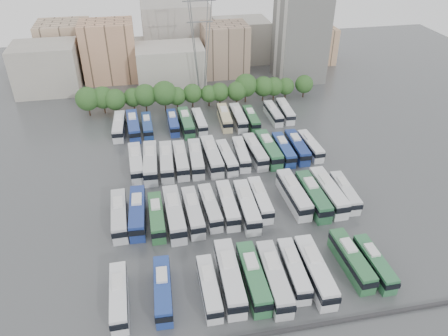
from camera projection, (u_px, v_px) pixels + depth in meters
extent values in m
plane|color=#424447|center=(230.00, 194.00, 87.04)|extent=(220.00, 220.00, 0.00)
cube|color=#2D2D30|center=(279.00, 332.00, 59.66)|extent=(56.00, 0.50, 0.50)
cylinder|color=black|center=(90.00, 111.00, 116.25)|extent=(0.36, 0.36, 2.61)
sphere|color=#234C1E|center=(87.00, 99.00, 114.34)|extent=(6.26, 6.26, 6.26)
cylinder|color=black|center=(105.00, 109.00, 117.53)|extent=(0.36, 0.36, 2.46)
sphere|color=#234C1E|center=(103.00, 98.00, 115.73)|extent=(5.89, 5.89, 5.89)
cylinder|color=black|center=(117.00, 111.00, 116.83)|extent=(0.36, 0.36, 2.36)
sphere|color=#234C1E|center=(115.00, 99.00, 115.10)|extent=(5.66, 5.66, 5.66)
cylinder|color=black|center=(134.00, 107.00, 118.96)|extent=(0.36, 0.36, 2.12)
sphere|color=#234C1E|center=(133.00, 97.00, 117.40)|extent=(5.10, 5.10, 5.10)
cylinder|color=black|center=(146.00, 107.00, 118.54)|extent=(0.36, 0.36, 2.52)
sphere|color=#234C1E|center=(145.00, 95.00, 116.69)|extent=(6.05, 6.05, 6.05)
cylinder|color=black|center=(166.00, 106.00, 118.90)|extent=(0.36, 0.36, 2.74)
sphere|color=#234C1E|center=(165.00, 93.00, 116.89)|extent=(6.58, 6.58, 6.58)
cylinder|color=black|center=(177.00, 106.00, 119.83)|extent=(0.36, 0.36, 2.08)
sphere|color=#234C1E|center=(177.00, 96.00, 118.31)|extent=(4.99, 4.99, 4.99)
cylinder|color=black|center=(193.00, 103.00, 121.00)|extent=(0.36, 0.36, 2.18)
sphere|color=#234C1E|center=(192.00, 93.00, 119.40)|extent=(5.23, 5.23, 5.23)
cylinder|color=black|center=(209.00, 103.00, 121.56)|extent=(0.36, 0.36, 1.96)
sphere|color=#234C1E|center=(209.00, 94.00, 120.12)|extent=(4.71, 4.71, 4.71)
cylinder|color=black|center=(220.00, 102.00, 121.86)|extent=(0.36, 0.36, 2.15)
sphere|color=#234C1E|center=(220.00, 92.00, 120.29)|extent=(5.15, 5.15, 5.15)
cylinder|color=black|center=(237.00, 101.00, 122.13)|extent=(0.36, 0.36, 2.21)
sphere|color=#234C1E|center=(237.00, 91.00, 120.50)|extent=(5.31, 5.31, 5.31)
cylinder|color=black|center=(245.00, 97.00, 123.84)|extent=(0.36, 0.36, 2.68)
sphere|color=#234C1E|center=(246.00, 85.00, 121.88)|extent=(6.43, 6.43, 6.43)
cylinder|color=black|center=(263.00, 97.00, 124.50)|extent=(0.36, 0.36, 2.35)
sphere|color=#234C1E|center=(263.00, 86.00, 122.77)|extent=(5.64, 5.64, 5.64)
cylinder|color=black|center=(273.00, 96.00, 125.11)|extent=(0.36, 0.36, 2.19)
sphere|color=#234C1E|center=(274.00, 86.00, 123.51)|extent=(5.25, 5.25, 5.25)
cylinder|color=black|center=(285.00, 95.00, 125.94)|extent=(0.36, 0.36, 2.02)
sphere|color=#234C1E|center=(286.00, 86.00, 124.46)|extent=(4.85, 4.85, 4.85)
cylinder|color=black|center=(303.00, 94.00, 126.72)|extent=(0.36, 0.36, 2.16)
sphere|color=#234C1E|center=(304.00, 84.00, 125.13)|extent=(5.19, 5.19, 5.19)
cube|color=#9E998E|center=(47.00, 68.00, 127.65)|extent=(18.00, 14.00, 14.00)
cube|color=tan|center=(109.00, 51.00, 134.44)|extent=(16.00, 12.00, 18.00)
cube|color=#ADA89E|center=(170.00, 66.00, 132.37)|extent=(20.00, 14.00, 12.00)
cube|color=gray|center=(225.00, 50.00, 139.15)|extent=(14.00, 12.00, 16.00)
cube|color=gray|center=(176.00, 33.00, 147.36)|extent=(22.00, 16.00, 20.00)
cube|color=tan|center=(66.00, 47.00, 140.97)|extent=(16.00, 14.00, 16.00)
cube|color=#A39E93|center=(241.00, 40.00, 150.90)|extent=(18.00, 14.00, 14.00)
cube|color=tan|center=(312.00, 44.00, 150.37)|extent=(14.00, 12.00, 12.00)
cube|color=gray|center=(142.00, 56.00, 143.17)|extent=(12.00, 10.00, 10.00)
cube|color=silver|center=(300.00, 37.00, 133.41)|extent=(14.00, 14.00, 26.00)
cylinder|color=slate|center=(194.00, 40.00, 117.48)|extent=(2.90, 2.91, 33.83)
cylinder|color=slate|center=(192.00, 35.00, 120.79)|extent=(2.90, 2.91, 33.83)
cylinder|color=slate|center=(209.00, 39.00, 118.13)|extent=(2.90, 2.91, 33.83)
cylinder|color=slate|center=(206.00, 35.00, 121.44)|extent=(2.90, 2.91, 33.83)
cube|color=slate|center=(199.00, 1.00, 114.31)|extent=(9.00, 0.30, 0.30)
cube|color=slate|center=(200.00, 22.00, 117.25)|extent=(7.00, 0.30, 0.30)
cube|color=white|center=(119.00, 297.00, 62.98)|extent=(2.56, 11.22, 3.17)
cube|color=black|center=(119.00, 295.00, 62.54)|extent=(2.67, 11.39, 0.93)
cube|color=silver|center=(117.00, 281.00, 63.16)|extent=(1.63, 3.01, 0.41)
cube|color=navy|center=(163.00, 291.00, 64.03)|extent=(2.85, 11.34, 3.19)
cube|color=black|center=(163.00, 288.00, 63.58)|extent=(2.97, 11.51, 0.94)
cube|color=silver|center=(162.00, 275.00, 64.22)|extent=(1.72, 3.06, 0.41)
cube|color=silver|center=(209.00, 288.00, 64.48)|extent=(2.37, 10.91, 3.09)
cube|color=black|center=(209.00, 286.00, 64.05)|extent=(2.48, 11.07, 0.91)
cube|color=silver|center=(207.00, 273.00, 64.67)|extent=(1.56, 2.91, 0.40)
cube|color=silver|center=(230.00, 278.00, 65.80)|extent=(3.17, 13.27, 3.74)
cube|color=black|center=(230.00, 275.00, 65.27)|extent=(3.31, 13.47, 1.10)
cube|color=silver|center=(228.00, 260.00, 66.03)|extent=(1.97, 3.57, 0.48)
cube|color=#307043|center=(253.00, 278.00, 65.87)|extent=(2.76, 12.50, 3.54)
cube|color=black|center=(253.00, 276.00, 65.37)|extent=(2.89, 12.69, 1.04)
cube|color=silver|center=(251.00, 261.00, 66.08)|extent=(1.80, 3.34, 0.46)
cube|color=silver|center=(274.00, 278.00, 65.74)|extent=(3.16, 12.95, 3.65)
cube|color=black|center=(274.00, 276.00, 65.23)|extent=(3.29, 13.15, 1.07)
cube|color=silver|center=(272.00, 261.00, 65.96)|extent=(1.94, 3.49, 0.47)
cube|color=silver|center=(293.00, 270.00, 67.41)|extent=(2.91, 11.45, 3.22)
cube|color=black|center=(294.00, 268.00, 66.96)|extent=(3.03, 11.63, 0.95)
cube|color=silver|center=(292.00, 255.00, 67.61)|extent=(1.74, 3.10, 0.42)
cube|color=silver|center=(315.00, 271.00, 66.92)|extent=(2.94, 12.82, 3.62)
cube|color=black|center=(316.00, 269.00, 66.42)|extent=(3.07, 13.01, 1.06)
cube|color=silver|center=(313.00, 254.00, 67.14)|extent=(1.87, 3.44, 0.47)
cube|color=#2D6A3D|center=(351.00, 260.00, 69.11)|extent=(2.88, 11.87, 3.34)
cube|color=black|center=(352.00, 258.00, 68.65)|extent=(3.00, 12.05, 0.98)
cube|color=silver|center=(349.00, 245.00, 69.30)|extent=(1.77, 3.20, 0.43)
cube|color=#2F6E44|center=(374.00, 264.00, 68.73)|extent=(2.42, 10.72, 3.03)
cube|color=black|center=(375.00, 262.00, 68.30)|extent=(2.53, 10.88, 0.89)
cube|color=silver|center=(372.00, 250.00, 68.90)|extent=(1.55, 2.87, 0.39)
cube|color=silver|center=(119.00, 216.00, 78.47)|extent=(2.83, 12.14, 3.42)
cube|color=black|center=(119.00, 213.00, 77.99)|extent=(2.96, 12.32, 1.01)
cube|color=silver|center=(118.00, 202.00, 78.66)|extent=(1.78, 3.26, 0.44)
cube|color=navy|center=(138.00, 213.00, 79.05)|extent=(3.22, 12.59, 3.54)
cube|color=black|center=(137.00, 211.00, 78.55)|extent=(3.35, 12.78, 1.04)
cube|color=silver|center=(137.00, 199.00, 79.27)|extent=(1.92, 3.41, 0.46)
cube|color=#2D6A3A|center=(157.00, 217.00, 78.31)|extent=(2.43, 11.32, 3.21)
cube|color=black|center=(156.00, 215.00, 77.86)|extent=(2.55, 11.49, 0.94)
cube|color=silver|center=(155.00, 204.00, 78.50)|extent=(1.61, 3.02, 0.41)
cube|color=silver|center=(174.00, 214.00, 78.63)|extent=(3.13, 13.19, 3.72)
cube|color=black|center=(174.00, 212.00, 78.11)|extent=(3.26, 13.39, 1.09)
cube|color=silver|center=(172.00, 199.00, 78.85)|extent=(1.95, 3.55, 0.48)
cube|color=silver|center=(193.00, 212.00, 79.35)|extent=(2.86, 11.93, 3.36)
cube|color=black|center=(193.00, 210.00, 78.89)|extent=(2.99, 12.11, 0.99)
cube|color=silver|center=(191.00, 199.00, 79.55)|extent=(1.77, 3.21, 0.44)
cube|color=silver|center=(210.00, 208.00, 80.67)|extent=(2.90, 11.32, 3.18)
cube|color=black|center=(210.00, 205.00, 80.23)|extent=(3.02, 11.49, 0.94)
cube|color=silver|center=(208.00, 195.00, 80.84)|extent=(1.73, 3.06, 0.41)
cube|color=silver|center=(228.00, 205.00, 81.16)|extent=(2.66, 11.83, 3.34)
cube|color=black|center=(228.00, 203.00, 80.69)|extent=(2.78, 12.01, 0.98)
cube|color=silver|center=(226.00, 192.00, 81.36)|extent=(1.71, 3.17, 0.43)
cube|color=white|center=(247.00, 207.00, 80.56)|extent=(3.01, 12.74, 3.59)
cube|color=black|center=(247.00, 204.00, 80.06)|extent=(3.14, 12.93, 1.06)
cube|color=silver|center=(245.00, 193.00, 80.78)|extent=(1.88, 3.42, 0.46)
cube|color=white|center=(260.00, 200.00, 82.67)|extent=(2.59, 11.29, 3.19)
cube|color=black|center=(260.00, 198.00, 82.22)|extent=(2.71, 11.46, 0.94)
cube|color=silver|center=(259.00, 188.00, 82.86)|extent=(1.65, 3.03, 0.41)
cube|color=silver|center=(294.00, 195.00, 83.72)|extent=(3.13, 12.90, 3.63)
cube|color=black|center=(294.00, 192.00, 83.21)|extent=(3.26, 13.10, 1.07)
cube|color=silver|center=(292.00, 181.00, 83.93)|extent=(1.92, 3.47, 0.47)
cube|color=#2B653F|center=(313.00, 196.00, 83.24)|extent=(2.82, 12.82, 3.63)
cube|color=black|center=(313.00, 194.00, 82.74)|extent=(2.95, 13.01, 1.07)
cube|color=silver|center=(311.00, 183.00, 83.45)|extent=(1.84, 3.43, 0.47)
cube|color=silver|center=(328.00, 192.00, 84.25)|extent=(3.07, 13.11, 3.70)
cube|color=black|center=(329.00, 190.00, 83.73)|extent=(3.21, 13.31, 1.09)
cube|color=silver|center=(326.00, 179.00, 84.46)|extent=(1.93, 3.52, 0.48)
cube|color=silver|center=(345.00, 193.00, 84.69)|extent=(2.73, 10.94, 3.08)
cube|color=black|center=(345.00, 191.00, 84.26)|extent=(2.84, 11.11, 0.91)
cube|color=silver|center=(343.00, 181.00, 84.88)|extent=(1.65, 2.95, 0.40)
cube|color=silver|center=(136.00, 163.00, 93.53)|extent=(3.01, 12.29, 3.46)
cube|color=black|center=(136.00, 161.00, 93.05)|extent=(3.14, 12.48, 1.02)
cube|color=silver|center=(135.00, 152.00, 93.72)|extent=(1.84, 3.31, 0.45)
cube|color=silver|center=(151.00, 163.00, 93.26)|extent=(3.39, 13.23, 3.72)
cube|color=black|center=(150.00, 161.00, 92.74)|extent=(3.53, 13.43, 1.09)
cube|color=silver|center=(150.00, 151.00, 93.49)|extent=(2.02, 3.58, 0.48)
cube|color=silver|center=(167.00, 162.00, 93.86)|extent=(3.22, 12.48, 3.50)
cube|color=black|center=(166.00, 160.00, 93.37)|extent=(3.35, 12.67, 1.03)
cube|color=silver|center=(166.00, 150.00, 94.08)|extent=(1.91, 3.38, 0.45)
cube|color=silver|center=(181.00, 160.00, 94.50)|extent=(2.72, 11.97, 3.38)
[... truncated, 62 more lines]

